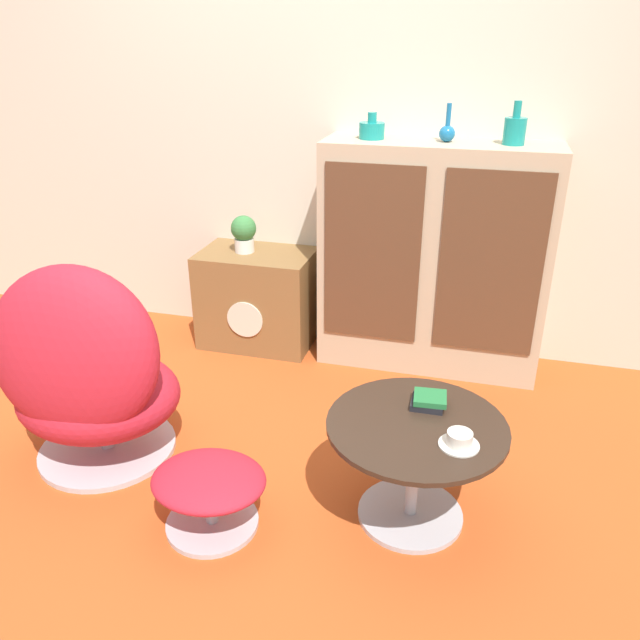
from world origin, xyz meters
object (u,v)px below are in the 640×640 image
at_px(potted_plant, 244,232).
at_px(book_stack, 429,401).
at_px(ottoman, 209,487).
at_px(egg_chair, 88,377).
at_px(sideboard, 433,259).
at_px(teacup, 459,441).
at_px(vase_leftmost, 372,130).
at_px(vase_inner_left, 447,132).
at_px(coffee_table, 415,454).
at_px(vase_inner_right, 515,130).
at_px(tv_console, 258,298).

height_order(potted_plant, book_stack, potted_plant).
bearing_deg(ottoman, egg_chair, 158.89).
bearing_deg(egg_chair, book_stack, 5.25).
bearing_deg(sideboard, ottoman, -112.43).
height_order(egg_chair, teacup, egg_chair).
height_order(vase_leftmost, book_stack, vase_leftmost).
relative_size(egg_chair, teacup, 6.69).
relative_size(teacup, book_stack, 1.04).
xyz_separation_m(egg_chair, vase_inner_left, (1.22, 1.23, 0.81)).
height_order(vase_inner_left, teacup, vase_inner_left).
bearing_deg(coffee_table, sideboard, 93.93).
distance_m(vase_leftmost, vase_inner_right, 0.65).
bearing_deg(book_stack, tv_console, 134.25).
bearing_deg(vase_leftmost, vase_inner_left, 0.00).
height_order(sideboard, ottoman, sideboard).
bearing_deg(tv_console, book_stack, -45.75).
distance_m(sideboard, book_stack, 1.12).
distance_m(tv_console, coffee_table, 1.59).
height_order(coffee_table, vase_inner_left, vase_inner_left).
bearing_deg(book_stack, potted_plant, 135.90).
distance_m(ottoman, vase_inner_right, 2.02).
height_order(sideboard, vase_leftmost, vase_leftmost).
bearing_deg(potted_plant, tv_console, -0.56).
xyz_separation_m(tv_console, vase_inner_left, (0.97, 0.02, 0.94)).
height_order(sideboard, tv_console, sideboard).
distance_m(egg_chair, vase_leftmost, 1.70).
relative_size(vase_inner_left, book_stack, 1.35).
distance_m(egg_chair, book_stack, 1.32).
bearing_deg(book_stack, vase_leftmost, 111.92).
height_order(ottoman, vase_inner_left, vase_inner_left).
xyz_separation_m(vase_inner_right, book_stack, (-0.21, -1.11, -0.79)).
distance_m(coffee_table, vase_inner_left, 1.54).
bearing_deg(vase_inner_right, egg_chair, -141.16).
bearing_deg(vase_inner_left, book_stack, -85.33).
height_order(vase_inner_right, teacup, vase_inner_right).
distance_m(egg_chair, ottoman, 0.69).
bearing_deg(egg_chair, tv_console, 78.05).
relative_size(tv_console, vase_inner_right, 3.23).
bearing_deg(tv_console, vase_inner_left, 1.12).
bearing_deg(egg_chair, teacup, -3.60).
bearing_deg(tv_console, sideboard, 0.91).
xyz_separation_m(tv_console, book_stack, (1.06, -1.09, 0.16)).
bearing_deg(book_stack, egg_chair, -174.75).
distance_m(ottoman, coffee_table, 0.73).
bearing_deg(egg_chair, vase_leftmost, 54.67).
bearing_deg(sideboard, book_stack, -84.35).
height_order(coffee_table, vase_leftmost, vase_leftmost).
height_order(coffee_table, potted_plant, potted_plant).
bearing_deg(vase_leftmost, egg_chair, -125.33).
bearing_deg(egg_chair, potted_plant, 80.95).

